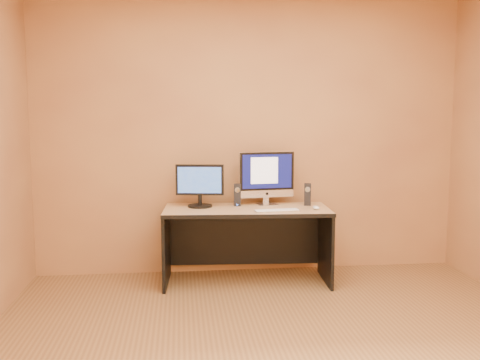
% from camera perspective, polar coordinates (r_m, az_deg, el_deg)
% --- Properties ---
extents(walls, '(4.00, 4.00, 2.60)m').
position_cam_1_polar(walls, '(3.07, 5.96, 3.49)').
color(walls, '#A77543').
rests_on(walls, ground).
extents(desk, '(1.48, 0.72, 0.67)m').
position_cam_1_polar(desk, '(4.77, 0.71, -7.00)').
color(desk, tan).
rests_on(desk, ground).
extents(imac, '(0.53, 0.25, 0.50)m').
position_cam_1_polar(imac, '(4.85, 2.94, 0.23)').
color(imac, '#B6B6BA').
rests_on(imac, desk).
extents(second_monitor, '(0.46, 0.28, 0.38)m').
position_cam_1_polar(second_monitor, '(4.75, -4.31, -0.63)').
color(second_monitor, black).
rests_on(second_monitor, desk).
extents(speaker_left, '(0.07, 0.07, 0.20)m').
position_cam_1_polar(speaker_left, '(4.82, -0.29, -1.60)').
color(speaker_left, black).
rests_on(speaker_left, desk).
extents(speaker_right, '(0.07, 0.08, 0.20)m').
position_cam_1_polar(speaker_right, '(4.88, 7.22, -1.53)').
color(speaker_right, black).
rests_on(speaker_right, desk).
extents(keyboard, '(0.40, 0.15, 0.02)m').
position_cam_1_polar(keyboard, '(4.56, 3.96, -3.27)').
color(keyboard, silver).
rests_on(keyboard, desk).
extents(mouse, '(0.06, 0.10, 0.03)m').
position_cam_1_polar(mouse, '(4.69, 8.12, -2.93)').
color(mouse, white).
rests_on(mouse, desk).
extents(cable_a, '(0.04, 0.20, 0.01)m').
position_cam_1_polar(cable_a, '(4.99, 3.26, -2.42)').
color(cable_a, black).
rests_on(cable_a, desk).
extents(cable_b, '(0.09, 0.14, 0.01)m').
position_cam_1_polar(cable_b, '(5.00, 2.86, -2.40)').
color(cable_b, black).
rests_on(cable_b, desk).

